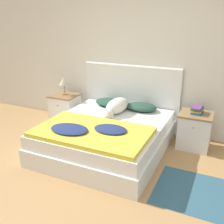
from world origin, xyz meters
name	(u,v)px	position (x,y,z in m)	size (l,w,h in m)	color
ground_plane	(76,191)	(0.00, 0.00, 0.00)	(16.00, 16.00, 0.00)	tan
wall_back	(140,57)	(0.00, 2.13, 1.27)	(9.00, 0.06, 2.55)	silver
bed	(107,136)	(-0.13, 1.08, 0.22)	(1.68, 1.91, 0.45)	white
headboard	(130,96)	(-0.13, 2.06, 0.60)	(1.76, 0.06, 1.15)	white
nightstand_left	(65,109)	(-1.32, 1.72, 0.28)	(0.49, 0.46, 0.56)	white
nightstand_right	(195,130)	(1.06, 1.72, 0.28)	(0.49, 0.46, 0.56)	white
pillow_left	(110,102)	(-0.42, 1.80, 0.51)	(0.52, 0.36, 0.12)	#284C3D
pillow_right	(141,107)	(0.16, 1.80, 0.51)	(0.52, 0.36, 0.12)	#284C3D
quilt	(91,131)	(-0.14, 0.63, 0.48)	(1.52, 0.92, 0.10)	yellow
dog	(117,106)	(-0.17, 1.53, 0.56)	(0.29, 0.82, 0.23)	silver
book_stack	(197,110)	(1.06, 1.75, 0.61)	(0.17, 0.25, 0.11)	#285689
table_lamp	(64,82)	(-1.32, 1.74, 0.80)	(0.18, 0.18, 0.33)	#9E7A4C
rug	(209,196)	(1.42, 0.57, 0.00)	(1.22, 0.84, 0.00)	#335B70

